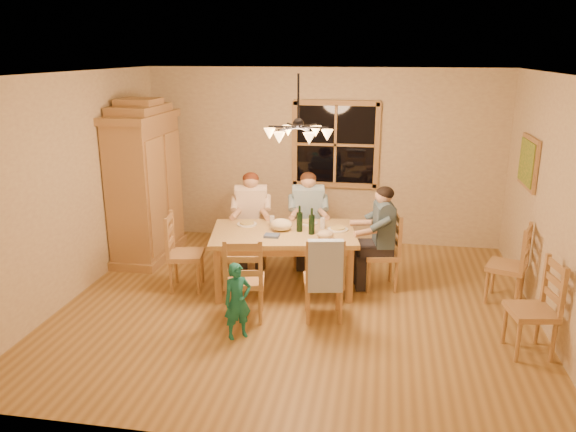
% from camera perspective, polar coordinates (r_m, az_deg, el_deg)
% --- Properties ---
extents(floor, '(5.50, 5.50, 0.00)m').
position_cam_1_polar(floor, '(6.81, 0.95, -9.05)').
color(floor, olive).
rests_on(floor, ground).
extents(ceiling, '(5.50, 5.00, 0.02)m').
position_cam_1_polar(ceiling, '(6.15, 1.07, 14.29)').
color(ceiling, white).
rests_on(ceiling, wall_back).
extents(wall_back, '(5.50, 0.02, 2.70)m').
position_cam_1_polar(wall_back, '(8.77, 3.52, 6.02)').
color(wall_back, '#CBB190').
rests_on(wall_back, floor).
extents(wall_left, '(0.02, 5.00, 2.70)m').
position_cam_1_polar(wall_left, '(7.28, -20.95, 2.80)').
color(wall_left, '#CBB190').
rests_on(wall_left, floor).
extents(wall_right, '(0.02, 5.00, 2.70)m').
position_cam_1_polar(wall_right, '(6.54, 25.58, 0.80)').
color(wall_right, '#CBB190').
rests_on(wall_right, floor).
extents(window, '(1.30, 0.06, 1.30)m').
position_cam_1_polar(window, '(8.68, 4.84, 7.23)').
color(window, black).
rests_on(window, wall_back).
extents(painting, '(0.06, 0.78, 0.64)m').
position_cam_1_polar(painting, '(7.61, 23.23, 5.03)').
color(painting, '#A56F47').
rests_on(painting, wall_right).
extents(chandelier, '(0.77, 0.68, 0.71)m').
position_cam_1_polar(chandelier, '(6.21, 1.04, 8.53)').
color(chandelier, black).
rests_on(chandelier, ceiling).
extents(armoire, '(0.66, 1.40, 2.30)m').
position_cam_1_polar(armoire, '(8.34, -14.26, 2.94)').
color(armoire, '#A56F47').
rests_on(armoire, floor).
extents(dining_table, '(1.95, 1.39, 0.76)m').
position_cam_1_polar(dining_table, '(7.05, -0.45, -2.37)').
color(dining_table, '#B0854E').
rests_on(dining_table, floor).
extents(chair_far_left, '(0.51, 0.49, 0.99)m').
position_cam_1_polar(chair_far_left, '(7.97, -3.69, -2.85)').
color(chair_far_left, tan).
rests_on(chair_far_left, floor).
extents(chair_far_right, '(0.51, 0.49, 0.99)m').
position_cam_1_polar(chair_far_right, '(7.97, 2.01, -2.83)').
color(chair_far_right, tan).
rests_on(chair_far_right, floor).
extents(chair_near_left, '(0.51, 0.49, 0.99)m').
position_cam_1_polar(chair_near_left, '(6.41, -4.41, -7.82)').
color(chair_near_left, tan).
rests_on(chair_near_left, floor).
extents(chair_near_right, '(0.51, 0.49, 0.99)m').
position_cam_1_polar(chair_near_right, '(6.42, 3.61, -7.78)').
color(chair_near_right, tan).
rests_on(chair_near_right, floor).
extents(chair_end_left, '(0.49, 0.51, 0.99)m').
position_cam_1_polar(chair_end_left, '(7.27, -10.26, -5.03)').
color(chair_end_left, tan).
rests_on(chair_end_left, floor).
extents(chair_end_right, '(0.49, 0.51, 0.99)m').
position_cam_1_polar(chair_end_right, '(7.28, 9.36, -4.94)').
color(chair_end_right, tan).
rests_on(chair_end_right, floor).
extents(adult_woman, '(0.45, 0.48, 0.87)m').
position_cam_1_polar(adult_woman, '(7.81, -3.76, 0.88)').
color(adult_woman, beige).
rests_on(adult_woman, floor).
extents(adult_plaid_man, '(0.45, 0.48, 0.87)m').
position_cam_1_polar(adult_plaid_man, '(7.81, 2.05, 0.90)').
color(adult_plaid_man, '#326B8A').
rests_on(adult_plaid_man, floor).
extents(adult_slate_man, '(0.48, 0.45, 0.87)m').
position_cam_1_polar(adult_slate_man, '(7.11, 9.56, -0.90)').
color(adult_slate_man, '#3D5362').
rests_on(adult_slate_man, floor).
extents(towel, '(0.39, 0.17, 0.58)m').
position_cam_1_polar(towel, '(6.09, 3.81, -5.10)').
color(towel, '#ACC5EA').
rests_on(towel, chair_near_right).
extents(wine_bottle_a, '(0.08, 0.08, 0.33)m').
position_cam_1_polar(wine_bottle_a, '(6.98, 1.18, -0.27)').
color(wine_bottle_a, black).
rests_on(wine_bottle_a, dining_table).
extents(wine_bottle_b, '(0.08, 0.08, 0.33)m').
position_cam_1_polar(wine_bottle_b, '(6.88, 2.42, -0.53)').
color(wine_bottle_b, black).
rests_on(wine_bottle_b, dining_table).
extents(plate_woman, '(0.26, 0.26, 0.02)m').
position_cam_1_polar(plate_woman, '(7.30, -4.20, -0.84)').
color(plate_woman, white).
rests_on(plate_woman, dining_table).
extents(plate_plaid, '(0.26, 0.26, 0.02)m').
position_cam_1_polar(plate_plaid, '(7.34, 2.05, -0.69)').
color(plate_plaid, white).
rests_on(plate_plaid, dining_table).
extents(plate_slate, '(0.26, 0.26, 0.02)m').
position_cam_1_polar(plate_slate, '(7.10, 5.09, -1.36)').
color(plate_slate, white).
rests_on(plate_slate, dining_table).
extents(wine_glass_a, '(0.06, 0.06, 0.14)m').
position_cam_1_polar(wine_glass_a, '(7.20, -1.64, -0.53)').
color(wine_glass_a, silver).
rests_on(wine_glass_a, dining_table).
extents(wine_glass_b, '(0.06, 0.06, 0.14)m').
position_cam_1_polar(wine_glass_b, '(7.12, 3.54, -0.75)').
color(wine_glass_b, silver).
rests_on(wine_glass_b, dining_table).
extents(cap, '(0.20, 0.20, 0.11)m').
position_cam_1_polar(cap, '(6.74, 3.82, -1.91)').
color(cap, tan).
rests_on(cap, dining_table).
extents(napkin, '(0.20, 0.17, 0.03)m').
position_cam_1_polar(napkin, '(6.82, -1.66, -2.01)').
color(napkin, '#465882').
rests_on(napkin, dining_table).
extents(cloth_bundle, '(0.28, 0.22, 0.15)m').
position_cam_1_polar(cloth_bundle, '(7.03, -0.69, -0.90)').
color(cloth_bundle, beige).
rests_on(cloth_bundle, dining_table).
extents(child, '(0.36, 0.34, 0.83)m').
position_cam_1_polar(child, '(5.96, -5.15, -8.59)').
color(child, '#19736A').
rests_on(child, floor).
extents(chair_spare_front, '(0.49, 0.50, 0.99)m').
position_cam_1_polar(chair_spare_front, '(6.19, 23.31, -10.14)').
color(chair_spare_front, tan).
rests_on(chair_spare_front, floor).
extents(chair_spare_back, '(0.55, 0.56, 0.99)m').
position_cam_1_polar(chair_spare_back, '(7.28, 21.20, -5.91)').
color(chair_spare_back, tan).
rests_on(chair_spare_back, floor).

